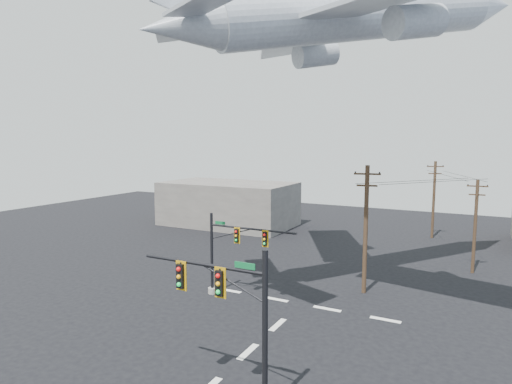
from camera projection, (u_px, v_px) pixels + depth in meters
The scene contains 9 objects.
lane_markings at pixel (259, 342), 25.12m from camera, with size 14.00×21.20×0.01m.
signal_mast_near at pixel (236, 322), 18.69m from camera, with size 6.74×0.80×7.26m.
signal_mast_far at pixel (229, 252), 31.99m from camera, with size 7.27×0.70×6.32m.
utility_pole_a at pixel (366, 227), 32.71m from camera, with size 1.98×0.48×9.94m.
utility_pole_b at pixel (475, 225), 37.77m from camera, with size 1.70×0.28×8.39m.
utility_pole_c at pixel (434, 198), 51.59m from camera, with size 1.88×0.61×9.36m.
power_lines at pixel (442, 178), 39.90m from camera, with size 9.11×22.88×0.31m.
airliner at pixel (360, 16), 30.45m from camera, with size 25.94×28.12×8.61m.
building_left at pixel (228, 204), 60.06m from camera, with size 18.00×10.00×6.00m, color slate.
Camera 1 is at (10.87, -15.95, 11.75)m, focal length 30.00 mm.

